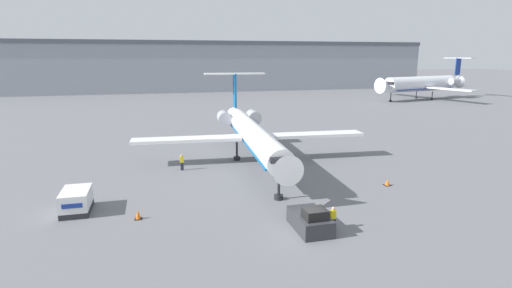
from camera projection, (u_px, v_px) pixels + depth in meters
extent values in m
plane|color=slate|center=(306.00, 234.00, 27.86)|extent=(600.00, 600.00, 0.00)
cube|color=#8C939E|center=(180.00, 68.00, 139.53)|extent=(180.00, 16.00, 15.97)
cube|color=#4C515B|center=(179.00, 43.00, 137.68)|extent=(180.00, 16.80, 1.20)
cylinder|color=white|center=(253.00, 134.00, 45.32)|extent=(4.18, 26.18, 2.51)
cone|color=white|center=(285.00, 168.00, 31.86)|extent=(2.63, 2.16, 2.51)
cube|color=black|center=(283.00, 160.00, 32.53)|extent=(2.17, 0.84, 0.44)
cone|color=white|center=(236.00, 116.00, 59.14)|extent=(2.43, 2.90, 2.26)
cube|color=#0C5999|center=(253.00, 141.00, 45.50)|extent=(3.76, 23.56, 0.20)
cube|color=white|center=(312.00, 135.00, 48.06)|extent=(12.49, 3.21, 0.36)
cube|color=white|center=(187.00, 139.00, 45.32)|extent=(12.49, 3.21, 0.36)
cylinder|color=#ADADB7|center=(254.00, 117.00, 56.13)|extent=(1.99, 3.06, 1.80)
cylinder|color=#ADADB7|center=(224.00, 118.00, 55.37)|extent=(1.99, 3.06, 1.80)
cube|color=#0C5999|center=(235.00, 91.00, 58.87)|extent=(0.38, 2.21, 4.93)
cube|color=white|center=(235.00, 74.00, 58.33)|extent=(8.97, 2.37, 0.20)
cylinder|color=black|center=(279.00, 187.00, 34.28)|extent=(0.24, 0.24, 2.16)
cylinder|color=black|center=(279.00, 197.00, 34.47)|extent=(0.80, 0.80, 0.40)
cylinder|color=black|center=(237.00, 151.00, 47.35)|extent=(0.24, 0.24, 2.16)
cylinder|color=black|center=(237.00, 158.00, 47.54)|extent=(0.80, 0.80, 0.40)
cylinder|color=black|center=(264.00, 150.00, 47.95)|extent=(0.24, 0.24, 2.16)
cylinder|color=black|center=(264.00, 157.00, 48.14)|extent=(0.80, 0.80, 0.40)
cube|color=#2D2D33|center=(310.00, 222.00, 28.44)|extent=(2.21, 3.90, 1.17)
cube|color=black|center=(315.00, 214.00, 27.43)|extent=(1.54, 1.40, 0.70)
cube|color=black|center=(301.00, 214.00, 30.25)|extent=(1.99, 0.30, 0.70)
cube|color=#232326|center=(77.00, 209.00, 31.73)|extent=(2.10, 3.42, 0.45)
cube|color=silver|center=(76.00, 198.00, 31.53)|extent=(2.10, 3.42, 1.36)
cube|color=navy|center=(72.00, 206.00, 29.90)|extent=(1.47, 0.04, 0.36)
cube|color=#232838|center=(333.00, 224.00, 28.47)|extent=(0.32, 0.20, 0.82)
cube|color=yellow|center=(333.00, 214.00, 28.31)|extent=(0.40, 0.24, 0.65)
sphere|color=tan|center=(333.00, 208.00, 28.22)|extent=(0.24, 0.24, 0.24)
cube|color=#232838|center=(182.00, 166.00, 43.25)|extent=(0.32, 0.20, 0.85)
cube|color=yellow|center=(182.00, 160.00, 43.08)|extent=(0.40, 0.24, 0.67)
sphere|color=tan|center=(182.00, 155.00, 42.98)|extent=(0.25, 0.25, 0.25)
cube|color=black|center=(138.00, 219.00, 30.34)|extent=(0.54, 0.54, 0.04)
cone|color=orange|center=(138.00, 214.00, 30.26)|extent=(0.39, 0.39, 0.72)
cube|color=black|center=(387.00, 185.00, 38.24)|extent=(0.63, 0.63, 0.04)
cone|color=orange|center=(387.00, 182.00, 38.17)|extent=(0.45, 0.45, 0.57)
cylinder|color=silver|center=(421.00, 84.00, 112.63)|extent=(25.15, 10.04, 4.16)
cone|color=silver|center=(384.00, 85.00, 106.05)|extent=(4.23, 4.84, 4.16)
cube|color=black|center=(388.00, 83.00, 106.52)|extent=(1.53, 3.60, 0.44)
cone|color=silver|center=(454.00, 82.00, 119.51)|extent=(5.34, 4.73, 3.74)
cube|color=navy|center=(420.00, 89.00, 112.93)|extent=(22.64, 9.04, 0.20)
cube|color=silver|center=(451.00, 89.00, 105.85)|extent=(6.36, 13.86, 0.36)
cube|color=silver|center=(399.00, 85.00, 120.98)|extent=(6.36, 13.86, 0.36)
cylinder|color=#ADADB7|center=(454.00, 81.00, 114.85)|extent=(3.39, 2.67, 2.00)
cylinder|color=#ADADB7|center=(436.00, 80.00, 119.95)|extent=(3.39, 2.67, 2.00)
cube|color=navy|center=(458.00, 67.00, 118.95)|extent=(2.19, 0.76, 5.00)
cube|color=silver|center=(459.00, 58.00, 118.41)|extent=(3.92, 9.17, 0.20)
cylinder|color=black|center=(391.00, 97.00, 108.00)|extent=(0.24, 0.24, 2.37)
cylinder|color=black|center=(390.00, 101.00, 108.21)|extent=(0.80, 0.80, 0.40)
cylinder|color=black|center=(416.00, 94.00, 116.52)|extent=(0.24, 0.24, 2.37)
cylinder|color=black|center=(416.00, 98.00, 116.73)|extent=(0.80, 0.80, 0.40)
cylinder|color=black|center=(432.00, 96.00, 111.88)|extent=(0.24, 0.24, 2.37)
cylinder|color=black|center=(432.00, 99.00, 112.10)|extent=(0.80, 0.80, 0.40)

